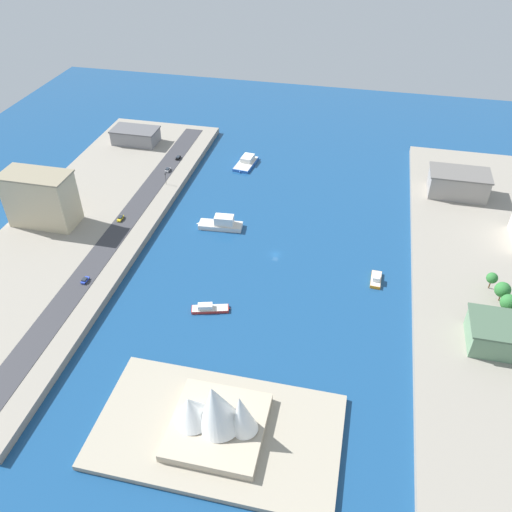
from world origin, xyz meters
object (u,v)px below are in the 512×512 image
Objects in this scene: tugboat_red at (209,308)px; traffic_light_waterfront at (166,177)px; ferry_white_commuter at (222,223)px; taxi_yellow_cab at (121,218)px; hatchback_blue at (85,280)px; carpark_squat_concrete at (458,183)px; opera_landmark at (215,414)px; suv_black at (178,158)px; sedan_silver at (168,170)px; warehouse_low_gray at (136,136)px; office_block_beige at (41,199)px; catamaran_blue at (246,162)px; water_taxi_orange at (376,279)px.

tugboat_red is 99.40m from traffic_light_waterfront.
ferry_white_commuter is 4.58× the size of taxi_yellow_cab.
carpark_squat_concrete is at bearing -145.43° from hatchback_blue.
tugboat_red is at bearing 140.90° from taxi_yellow_cab.
opera_landmark reaches higher than ferry_white_commuter.
suv_black is 66.88m from taxi_yellow_cab.
traffic_light_waterfront is at bearing 107.11° from sedan_silver.
opera_landmark is (-18.50, 53.14, 8.51)m from tugboat_red.
office_block_beige is at bearing 85.22° from warehouse_low_gray.
catamaran_blue is 4.47× the size of sedan_silver.
hatchback_blue is at bearing 52.00° from ferry_white_commuter.
water_taxi_orange is 123.23m from hatchback_blue.
tugboat_red is 102.13m from office_block_beige.
traffic_light_waterfront is (-43.52, -47.12, -8.84)m from office_block_beige.
tugboat_red is 54.45m from hatchback_blue.
hatchback_blue reaches higher than catamaran_blue.
hatchback_blue is 46.83m from taxi_yellow_cab.
warehouse_low_gray is at bearing -6.23° from carpark_squat_concrete.
tugboat_red is 113.26m from sedan_silver.
office_block_beige is 1.08× the size of opera_landmark.
tugboat_red is 3.41× the size of suv_black.
sedan_silver is at bearing 31.21° from catamaran_blue.
carpark_squat_concrete is (-116.50, 14.06, 8.42)m from catamaran_blue.
sedan_silver is at bearing 3.67° from carpark_squat_concrete.
traffic_light_waterfront is at bearing -36.11° from ferry_white_commuter.
tugboat_red is 56.91m from opera_landmark.
carpark_squat_concrete is at bearing -160.08° from office_block_beige.
taxi_yellow_cab is (48.55, 9.20, 2.02)m from ferry_white_commuter.
office_block_beige is 86.89m from suv_black.
ferry_white_commuter is 0.77× the size of opera_landmark.
traffic_light_waterfront reaches higher than water_taxi_orange.
warehouse_low_gray reaches higher than ferry_white_commuter.
sedan_silver is at bearing -122.85° from office_block_beige.
traffic_light_waterfront is (-9.61, -37.61, 3.39)m from taxi_yellow_cab.
warehouse_low_gray is at bearing -72.21° from taxi_yellow_cab.
water_taxi_orange is 2.37× the size of taxi_yellow_cab.
catamaran_blue is at bearing -148.79° from sedan_silver.
sedan_silver reaches higher than hatchback_blue.
suv_black reaches higher than tugboat_red.
sedan_silver is (53.93, -99.54, 3.39)m from tugboat_red.
tugboat_red is at bearing 46.96° from carpark_squat_concrete.
opera_landmark is (-29.26, 110.54, 7.18)m from ferry_white_commuter.
traffic_light_waterfront is at bearing 129.04° from warehouse_low_gray.
hatchback_blue is 91.27m from opera_landmark.
ferry_white_commuter is 1.93× the size of water_taxi_orange.
catamaran_blue reaches higher than water_taxi_orange.
tugboat_red is at bearing 27.07° from water_taxi_orange.
ferry_white_commuter is at bearing -17.82° from water_taxi_orange.
hatchback_blue is (119.10, 31.48, 3.30)m from water_taxi_orange.
tugboat_red is 155.83m from warehouse_low_gray.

